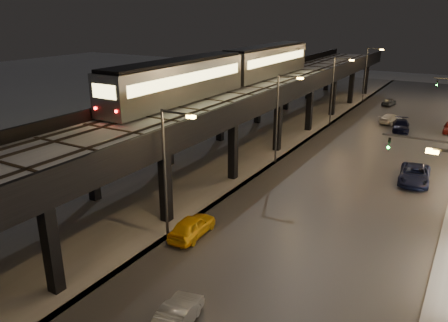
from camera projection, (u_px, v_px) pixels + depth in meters
The scene contains 17 objects.
road_surface at pixel (366, 165), 44.09m from camera, with size 17.00×120.00×0.06m, color #46474D.
under_viaduct_pavement at pixel (247, 145), 50.56m from camera, with size 11.00×120.00×0.06m, color #9FA1A8.
elevated_viaduct at pixel (234, 102), 46.15m from camera, with size 9.00×100.00×6.30m.
viaduct_trackbed at pixel (235, 95), 46.01m from camera, with size 8.40×100.00×0.32m.
viaduct_parapet_streetside at pixel (273, 94), 43.79m from camera, with size 0.30×100.00×1.10m, color black.
viaduct_parapet_far at pixel (201, 87), 47.96m from camera, with size 0.30×100.00×1.10m, color black.
streetlight_left_1 at pixel (168, 167), 28.27m from camera, with size 2.57×0.28×9.00m.
streetlight_left_2 at pixel (280, 113), 42.92m from camera, with size 2.57×0.28×9.00m.
streetlight_left_3 at pixel (335, 87), 57.58m from camera, with size 2.57×0.28×9.00m.
streetlight_left_4 at pixel (367, 71), 72.23m from camera, with size 2.57×0.28×9.00m.
subway_train at pixel (230, 69), 49.21m from camera, with size 3.23×39.06×3.87m.
car_taxi at pixel (192, 227), 29.98m from camera, with size 1.75×4.34×1.48m, color yellow.
car_near_white at pixel (176, 319), 21.17m from camera, with size 1.44×4.14×1.36m, color #939BA7.
car_mid_dark at pixel (391, 119), 59.98m from camera, with size 1.81×4.46×1.29m, color white.
car_far_white at pixel (389, 102), 71.06m from camera, with size 1.46×3.62×1.23m, color #3F4247.
car_onc_dark at pixel (414, 175), 39.31m from camera, with size 2.53×5.49×1.53m, color #182049.
car_onc_white at pixel (401, 126), 56.16m from camera, with size 1.97×4.85×1.41m, color black.
Camera 1 is at (16.20, -8.06, 14.86)m, focal length 35.00 mm.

